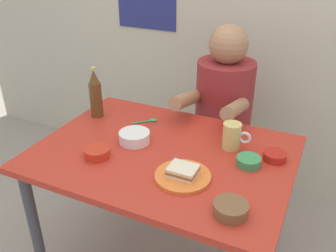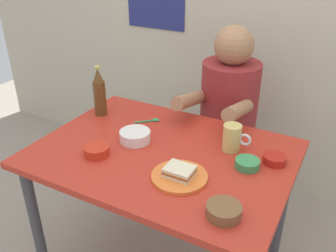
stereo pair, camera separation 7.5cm
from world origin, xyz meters
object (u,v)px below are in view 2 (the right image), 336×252
sandwich (179,171)px  beer_bottle (99,93)px  dining_table (163,169)px  plate_orange (179,177)px  rice_bowl_white (135,136)px  person_seated (229,99)px  beer_mug (232,138)px  stool (224,161)px

sandwich → beer_bottle: size_ratio=0.42×
dining_table → plate_orange: 0.23m
rice_bowl_white → plate_orange: bearing=-27.5°
person_seated → sandwich: (0.08, -0.76, 0.01)m
dining_table → beer_mug: bearing=30.3°
stool → sandwich: 0.88m
dining_table → plate_orange: plate_orange is taller
rice_bowl_white → sandwich: bearing=-27.5°
stool → sandwich: sandwich is taller
dining_table → stool: (0.08, 0.63, -0.30)m
sandwich → beer_mug: size_ratio=0.87×
sandwich → rice_bowl_white: size_ratio=0.79×
stool → beer_mug: 0.68m
person_seated → rice_bowl_white: (-0.23, -0.60, 0.00)m
beer_bottle → stool: bearing=40.5°
dining_table → rice_bowl_white: bearing=173.8°
beer_mug → beer_bottle: size_ratio=0.48×
plate_orange → sandwich: 0.02m
beer_mug → beer_bottle: bearing=178.6°
stool → plate_orange: (0.08, -0.77, 0.40)m
rice_bowl_white → beer_bottle: bearing=153.8°
person_seated → beer_bottle: person_seated is taller
sandwich → dining_table: bearing=137.2°
stool → beer_bottle: (-0.54, -0.46, 0.51)m
person_seated → plate_orange: bearing=-84.2°
dining_table → beer_bottle: (-0.46, 0.17, 0.21)m
beer_mug → person_seated: bearing=111.5°
plate_orange → rice_bowl_white: size_ratio=1.57×
stool → beer_bottle: bearing=-139.5°
stool → sandwich: (0.08, -0.77, 0.42)m
rice_bowl_white → beer_mug: bearing=18.2°
person_seated → rice_bowl_white: 0.64m
beer_mug → rice_bowl_white: beer_mug is taller
plate_orange → beer_mug: 0.32m
person_seated → sandwich: 0.77m
person_seated → rice_bowl_white: bearing=-110.8°
plate_orange → dining_table: bearing=137.2°
person_seated → beer_mug: size_ratio=5.71×
person_seated → stool: bearing=90.0°
beer_bottle → rice_bowl_white: bearing=-26.2°
person_seated → beer_bottle: (-0.54, -0.45, 0.09)m
stool → person_seated: (0.00, -0.01, 0.42)m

